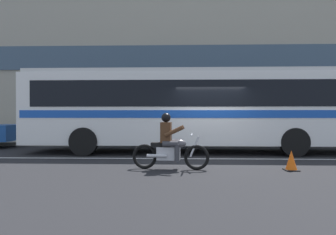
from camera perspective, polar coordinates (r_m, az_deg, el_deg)
The scene contains 8 objects.
ground_plane at distance 11.29m, azimuth 7.88°, elevation -7.15°, with size 60.00×60.00×0.00m, color black.
sidewalk_curb at distance 16.33m, azimuth 6.00°, elevation -4.45°, with size 28.00×3.80×0.15m, color gray.
lane_center_stripe at distance 10.69m, azimuth 8.22°, elevation -7.57°, with size 26.60×0.14×0.01m, color silver.
office_building_facade at distance 19.32m, azimuth 5.52°, elevation 16.96°, with size 28.00×0.89×13.88m.
transit_bus at distance 12.33m, azimuth 4.59°, elevation 2.30°, with size 13.05×2.68×3.22m.
motorcycle_with_rider at distance 8.52m, azimuth 0.34°, elevation -5.26°, with size 2.14×0.65×1.56m.
fire_hydrant at distance 15.44m, azimuth -12.19°, elevation -3.10°, with size 0.22×0.30×0.75m.
traffic_cone at distance 9.06m, azimuth 21.87°, elevation -7.49°, with size 0.36×0.36×0.55m.
Camera 1 is at (-1.17, -11.12, 1.54)m, focal length 32.91 mm.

